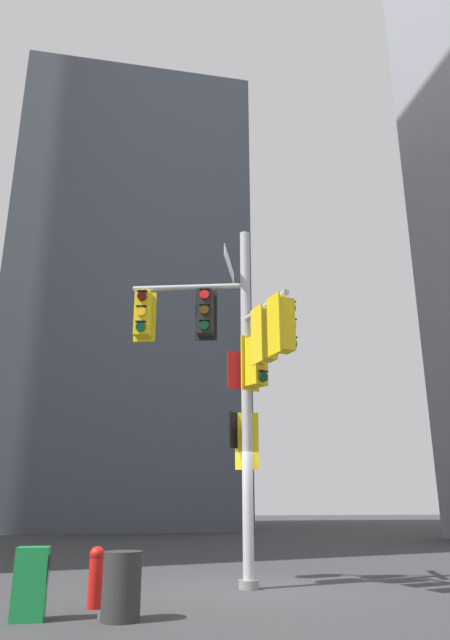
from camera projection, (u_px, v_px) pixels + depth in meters
name	position (u px, v px, depth m)	size (l,w,h in m)	color
ground	(249.00, 589.00, 10.49)	(120.00, 120.00, 0.00)	#38383A
building_mid_block	(128.00, 308.00, 40.07)	(14.52, 14.52, 29.42)	#4C5460
signal_pole_assembly	(235.00, 362.00, 11.59)	(3.00, 2.80, 7.33)	#B2B2B5
fire_hydrant	(96.00, 576.00, 8.71)	(0.33, 0.23, 0.89)	red
newspaper_box	(31.00, 583.00, 7.81)	(0.45, 0.36, 0.94)	#198C3F
trash_bin	(122.00, 586.00, 7.81)	(0.53, 0.53, 0.89)	#2D2D2D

